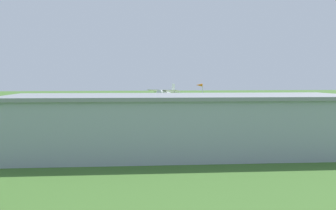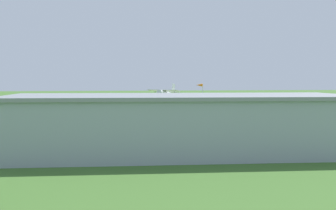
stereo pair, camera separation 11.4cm
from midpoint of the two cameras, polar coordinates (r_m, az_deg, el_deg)
name	(u,v)px [view 2 (the right image)]	position (r m, az deg, el deg)	size (l,w,h in m)	color
ground_plane	(146,117)	(85.27, -2.90, -1.63)	(400.00, 400.00, 0.00)	#3D6628
hangar	(180,124)	(43.79, 1.70, -2.51)	(35.51, 15.23, 5.94)	#99A3AD
biplane	(166,94)	(86.24, -0.19, 1.41)	(7.02, 7.05, 4.02)	silver
car_grey	(275,128)	(61.44, 14.15, -2.92)	(2.57, 4.91, 1.60)	slate
car_black	(28,133)	(56.82, -18.07, -3.52)	(2.38, 4.61, 1.53)	black
person_by_parked_cars	(246,124)	(66.03, 10.33, -2.44)	(0.40, 0.40, 1.65)	#72338C
person_at_fence_line	(73,129)	(59.29, -12.42, -3.08)	(0.53, 0.53, 1.75)	#33723F
windsock	(200,88)	(86.94, 4.29, 2.32)	(1.47, 1.01, 6.67)	silver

